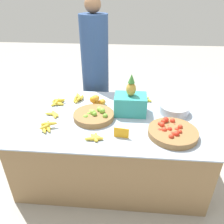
# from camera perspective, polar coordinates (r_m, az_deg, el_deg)

# --- Properties ---
(ground_plane) EXTENTS (12.00, 12.00, 0.00)m
(ground_plane) POSITION_cam_1_polar(r_m,az_deg,el_deg) (2.51, -0.00, -14.14)
(ground_plane) COLOR #A39E93
(market_table) EXTENTS (1.80, 1.12, 0.66)m
(market_table) POSITION_cam_1_polar(r_m,az_deg,el_deg) (2.29, -0.00, -8.22)
(market_table) COLOR olive
(market_table) RESTS_ON ground_plane
(lime_bowl) EXTENTS (0.38, 0.38, 0.10)m
(lime_bowl) POSITION_cam_1_polar(r_m,az_deg,el_deg) (2.07, -4.74, -0.89)
(lime_bowl) COLOR olive
(lime_bowl) RESTS_ON market_table
(tomato_basket) EXTENTS (0.41, 0.41, 0.10)m
(tomato_basket) POSITION_cam_1_polar(r_m,az_deg,el_deg) (1.91, 15.47, -5.05)
(tomato_basket) COLOR olive
(tomato_basket) RESTS_ON market_table
(orange_pile) EXTENTS (0.16, 0.11, 0.13)m
(orange_pile) POSITION_cam_1_polar(r_m,az_deg,el_deg) (2.28, -3.83, 2.93)
(orange_pile) COLOR orange
(orange_pile) RESTS_ON market_table
(metal_bowl) EXTENTS (0.28, 0.28, 0.08)m
(metal_bowl) POSITION_cam_1_polar(r_m,az_deg,el_deg) (2.23, 15.93, 0.72)
(metal_bowl) COLOR #B7B7BF
(metal_bowl) RESTS_ON market_table
(price_sign) EXTENTS (0.13, 0.02, 0.09)m
(price_sign) POSITION_cam_1_polar(r_m,az_deg,el_deg) (1.80, 2.44, -5.48)
(price_sign) COLOR orange
(price_sign) RESTS_ON market_table
(produce_crate) EXTENTS (0.31, 0.22, 0.41)m
(produce_crate) POSITION_cam_1_polar(r_m,az_deg,el_deg) (2.12, 4.83, 2.46)
(produce_crate) COLOR teal
(produce_crate) RESTS_ON market_table
(banana_bunch_middle_right) EXTENTS (0.17, 0.20, 0.06)m
(banana_bunch_middle_right) POSITION_cam_1_polar(r_m,az_deg,el_deg) (2.01, -16.71, -3.57)
(banana_bunch_middle_right) COLOR gold
(banana_bunch_middle_right) RESTS_ON market_table
(banana_bunch_front_left) EXTENTS (0.16, 0.18, 0.06)m
(banana_bunch_front_left) POSITION_cam_1_polar(r_m,az_deg,el_deg) (2.40, -13.96, 2.55)
(banana_bunch_front_left) COLOR gold
(banana_bunch_front_left) RESTS_ON market_table
(banana_bunch_front_right) EXTENTS (0.12, 0.20, 0.06)m
(banana_bunch_front_right) POSITION_cam_1_polar(r_m,az_deg,el_deg) (2.44, -8.70, 3.64)
(banana_bunch_front_right) COLOR gold
(banana_bunch_front_right) RESTS_ON market_table
(banana_bunch_middle_left) EXTENTS (0.18, 0.17, 0.06)m
(banana_bunch_middle_left) POSITION_cam_1_polar(r_m,az_deg,el_deg) (2.40, 8.41, 3.26)
(banana_bunch_middle_left) COLOR gold
(banana_bunch_middle_left) RESTS_ON market_table
(banana_bunch_back_center) EXTENTS (0.15, 0.15, 0.03)m
(banana_bunch_back_center) POSITION_cam_1_polar(r_m,az_deg,el_deg) (2.19, -14.94, -0.51)
(banana_bunch_back_center) COLOR gold
(banana_bunch_back_center) RESTS_ON market_table
(banana_bunch_front_center) EXTENTS (0.16, 0.13, 0.03)m
(banana_bunch_front_center) POSITION_cam_1_polar(r_m,az_deg,el_deg) (1.80, -4.44, -6.69)
(banana_bunch_front_center) COLOR gold
(banana_bunch_front_center) RESTS_ON market_table
(vendor_person) EXTENTS (0.34, 0.34, 1.67)m
(vendor_person) POSITION_cam_1_polar(r_m,az_deg,el_deg) (2.83, -4.34, 9.72)
(vendor_person) COLOR navy
(vendor_person) RESTS_ON ground_plane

